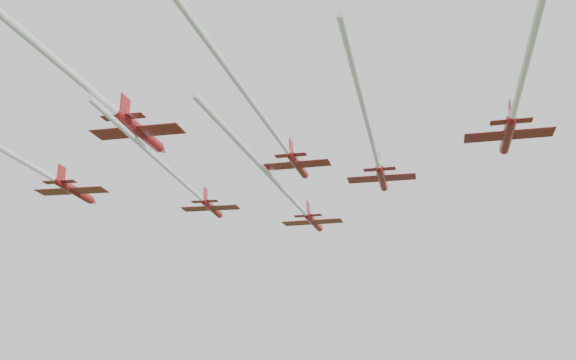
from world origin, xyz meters
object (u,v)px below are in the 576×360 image
(jet_row3_right, at_px, (528,56))
(jet_lead, at_px, (294,201))
(jet_row4_left, at_px, (82,82))
(jet_row2_right, at_px, (376,154))
(jet_row2_left, at_px, (192,190))
(jet_row3_mid, at_px, (256,108))

(jet_row3_right, bearing_deg, jet_lead, 129.61)
(jet_row3_right, distance_m, jet_row4_left, 37.25)
(jet_row2_right, distance_m, jet_row3_right, 25.52)
(jet_row4_left, bearing_deg, jet_row3_right, 9.86)
(jet_lead, height_order, jet_row2_right, jet_row2_right)
(jet_row2_left, relative_size, jet_row4_left, 0.80)
(jet_row3_mid, xyz_separation_m, jet_row4_left, (-11.80, -10.32, -0.37))
(jet_row2_left, xyz_separation_m, jet_row3_right, (39.71, -19.06, 2.58))
(jet_row4_left, bearing_deg, jet_row3_mid, 35.65)
(jet_row2_right, relative_size, jet_row3_right, 0.67)
(jet_row2_left, bearing_deg, jet_lead, 40.97)
(jet_row3_mid, relative_size, jet_row3_right, 0.90)
(jet_row3_mid, height_order, jet_row3_right, jet_row3_right)
(jet_row2_right, distance_m, jet_row3_mid, 20.76)
(jet_row3_right, relative_size, jet_row4_left, 1.32)
(jet_lead, xyz_separation_m, jet_row4_left, (-6.15, -40.44, 0.30))
(jet_row2_right, bearing_deg, jet_row4_left, -129.15)
(jet_row3_mid, bearing_deg, jet_row3_right, -4.97)
(jet_lead, distance_m, jet_row4_left, 40.91)
(jet_row2_left, bearing_deg, jet_row2_right, -6.62)
(jet_row3_mid, relative_size, jet_row4_left, 1.19)
(jet_lead, bearing_deg, jet_row2_left, -134.24)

